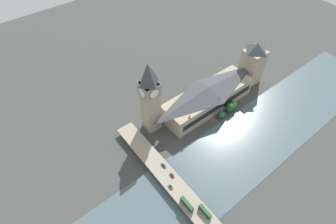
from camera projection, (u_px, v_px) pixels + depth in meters
ground_plane at (213, 120)px, 240.96m from camera, size 600.00×600.00×0.00m
river_water at (243, 146)px, 221.88m from camera, size 60.81×360.00×0.30m
parliament_hall at (208, 97)px, 243.38m from camera, size 27.78×91.95×25.67m
clock_tower at (150, 97)px, 208.36m from camera, size 13.90×13.90×70.48m
victoria_tower at (252, 63)px, 260.13m from camera, size 18.45×18.45×49.67m
road_bridge at (180, 192)px, 189.68m from camera, size 153.61×14.55×5.94m
double_decker_bus_lead at (205, 211)px, 176.77m from camera, size 10.66×2.56×4.66m
double_decker_bus_rear at (187, 204)px, 179.99m from camera, size 11.69×2.63×5.06m
car_northbound_tail at (164, 165)px, 202.18m from camera, size 4.78×1.75×1.40m
car_southbound_lead at (170, 187)px, 190.60m from camera, size 4.56×1.82×1.44m
car_southbound_mid at (172, 175)px, 196.67m from camera, size 4.16×1.93×1.38m
tree_embankment_near at (222, 114)px, 238.75m from camera, size 6.62×6.62×8.62m
tree_embankment_mid at (232, 105)px, 245.30m from camera, size 8.44×8.44×10.32m
tree_embankment_far at (230, 107)px, 242.67m from camera, size 8.04×8.04×10.87m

